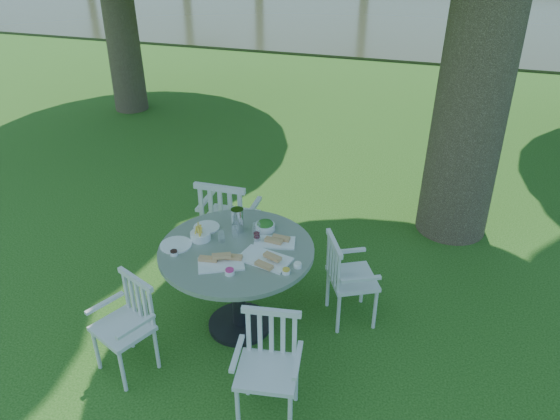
# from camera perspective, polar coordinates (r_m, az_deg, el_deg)

# --- Properties ---
(ground) EXTENTS (140.00, 140.00, 0.00)m
(ground) POSITION_cam_1_polar(r_m,az_deg,el_deg) (5.33, -0.61, -8.99)
(ground) COLOR #15400D
(ground) RESTS_ON ground
(table) EXTENTS (1.29, 1.29, 0.84)m
(table) POSITION_cam_1_polar(r_m,az_deg,el_deg) (4.61, -4.50, -5.85)
(table) COLOR black
(table) RESTS_ON ground
(chair_ne) EXTENTS (0.54, 0.55, 0.84)m
(chair_ne) POSITION_cam_1_polar(r_m,az_deg,el_deg) (4.82, 6.66, -6.64)
(chair_ne) COLOR silver
(chair_ne) RESTS_ON ground
(chair_nw) EXTENTS (0.51, 0.48, 1.01)m
(chair_nw) POSITION_cam_1_polar(r_m,az_deg,el_deg) (5.41, -5.67, -0.84)
(chair_nw) COLOR silver
(chair_nw) RESTS_ON ground
(chair_sw) EXTENTS (0.53, 0.52, 0.81)m
(chair_sw) POSITION_cam_1_polar(r_m,az_deg,el_deg) (4.52, -15.38, -10.77)
(chair_sw) COLOR silver
(chair_sw) RESTS_ON ground
(chair_se) EXTENTS (0.48, 0.45, 0.85)m
(chair_se) POSITION_cam_1_polar(r_m,az_deg,el_deg) (4.03, -1.13, -15.11)
(chair_se) COLOR silver
(chair_se) RESTS_ON ground
(tableware) EXTENTS (1.21, 0.85, 0.22)m
(tableware) POSITION_cam_1_polar(r_m,az_deg,el_deg) (4.56, -4.70, -2.92)
(tableware) COLOR white
(tableware) RESTS_ON table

